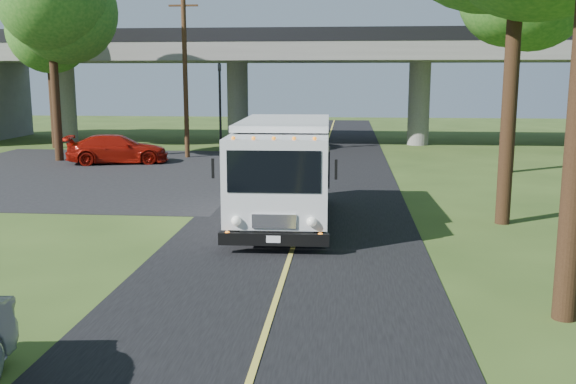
# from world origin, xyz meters

# --- Properties ---
(ground) EXTENTS (120.00, 120.00, 0.00)m
(ground) POSITION_xyz_m (0.00, 0.00, 0.00)
(ground) COLOR #304719
(ground) RESTS_ON ground
(road) EXTENTS (7.00, 90.00, 0.02)m
(road) POSITION_xyz_m (0.00, 10.00, 0.01)
(road) COLOR black
(road) RESTS_ON ground
(parking_lot) EXTENTS (16.00, 18.00, 0.01)m
(parking_lot) POSITION_xyz_m (-11.00, 18.00, 0.01)
(parking_lot) COLOR black
(parking_lot) RESTS_ON ground
(lane_line) EXTENTS (0.12, 90.00, 0.01)m
(lane_line) POSITION_xyz_m (0.00, 10.00, 0.03)
(lane_line) COLOR gold
(lane_line) RESTS_ON road
(overpass) EXTENTS (54.00, 10.00, 7.30)m
(overpass) POSITION_xyz_m (0.00, 32.00, 4.56)
(overpass) COLOR slate
(overpass) RESTS_ON ground
(traffic_signal) EXTENTS (0.18, 0.22, 5.20)m
(traffic_signal) POSITION_xyz_m (-6.00, 26.00, 3.20)
(traffic_signal) COLOR black
(traffic_signal) RESTS_ON ground
(utility_pole) EXTENTS (1.60, 0.26, 9.00)m
(utility_pole) POSITION_xyz_m (-7.50, 24.00, 4.59)
(utility_pole) COLOR #472D19
(utility_pole) RESTS_ON ground
(tree_left_lot) EXTENTS (5.60, 5.50, 10.50)m
(tree_left_lot) POSITION_xyz_m (-13.79, 21.84, 7.90)
(tree_left_lot) COLOR #382314
(tree_left_lot) RESTS_ON ground
(tree_left_far) EXTENTS (5.26, 5.16, 9.89)m
(tree_left_far) POSITION_xyz_m (-16.79, 27.84, 7.45)
(tree_left_far) COLOR #382314
(tree_left_far) RESTS_ON ground
(step_van) EXTENTS (2.97, 7.59, 3.15)m
(step_van) POSITION_xyz_m (-0.53, 8.42, 1.71)
(step_van) COLOR silver
(step_van) RESTS_ON ground
(red_sedan) EXTENTS (5.50, 3.33, 1.49)m
(red_sedan) POSITION_xyz_m (-10.49, 21.27, 0.75)
(red_sedan) COLOR #971209
(red_sedan) RESTS_ON ground
(pedestrian) EXTENTS (0.72, 0.53, 1.80)m
(pedestrian) POSITION_xyz_m (-3.80, 16.85, 0.90)
(pedestrian) COLOR gray
(pedestrian) RESTS_ON ground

